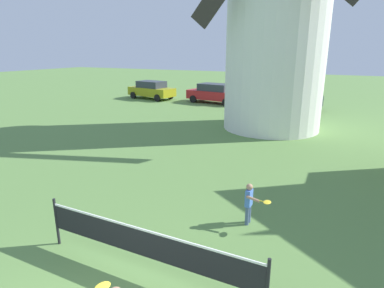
{
  "coord_description": "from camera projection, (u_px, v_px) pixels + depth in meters",
  "views": [
    {
      "loc": [
        3.08,
        -2.68,
        4.18
      ],
      "look_at": [
        -0.1,
        3.67,
        2.11
      ],
      "focal_mm": 30.32,
      "sensor_mm": 36.0,
      "label": 1
    }
  ],
  "objects": [
    {
      "name": "parked_car_mustard",
      "position": [
        152.0,
        90.0,
        28.53
      ],
      "size": [
        4.47,
        2.44,
        1.56
      ],
      "color": "#999919",
      "rests_on": "ground_plane"
    },
    {
      "name": "windmill",
      "position": [
        279.0,
        0.0,
        16.17
      ],
      "size": [
        8.13,
        5.88,
        13.25
      ],
      "color": "white",
      "rests_on": "ground_plane"
    },
    {
      "name": "player_far",
      "position": [
        250.0,
        202.0,
        7.94
      ],
      "size": [
        0.66,
        0.47,
        1.07
      ],
      "color": "slate",
      "rests_on": "ground_plane"
    },
    {
      "name": "parked_car_red",
      "position": [
        215.0,
        93.0,
        26.28
      ],
      "size": [
        4.7,
        2.39,
        1.56
      ],
      "color": "red",
      "rests_on": "ground_plane"
    },
    {
      "name": "tennis_net",
      "position": [
        144.0,
        244.0,
        6.08
      ],
      "size": [
        4.72,
        0.06,
        1.1
      ],
      "color": "black",
      "rests_on": "ground_plane"
    },
    {
      "name": "parked_car_black",
      "position": [
        290.0,
        98.0,
        23.68
      ],
      "size": [
        4.56,
        2.31,
        1.56
      ],
      "color": "#1E232D",
      "rests_on": "ground_plane"
    }
  ]
}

